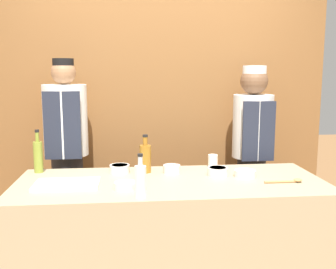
# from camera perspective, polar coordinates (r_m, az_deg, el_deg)

# --- Properties ---
(cabinet_wall) EXTENTS (2.98, 0.18, 2.40)m
(cabinet_wall) POSITION_cam_1_polar(r_m,az_deg,el_deg) (3.56, -1.46, 2.73)
(cabinet_wall) COLOR brown
(cabinet_wall) RESTS_ON ground_plane
(counter) EXTENTS (2.01, 0.80, 0.89)m
(counter) POSITION_cam_1_polar(r_m,az_deg,el_deg) (2.73, 0.35, -15.76)
(counter) COLOR tan
(counter) RESTS_ON ground_plane
(sauce_bowl_purple) EXTENTS (0.14, 0.14, 0.05)m
(sauce_bowl_purple) POSITION_cam_1_polar(r_m,az_deg,el_deg) (2.71, 11.11, -5.53)
(sauce_bowl_purple) COLOR silver
(sauce_bowl_purple) RESTS_ON counter
(sauce_bowl_orange) EXTENTS (0.14, 0.14, 0.06)m
(sauce_bowl_orange) POSITION_cam_1_polar(r_m,az_deg,el_deg) (2.71, 7.23, -5.28)
(sauce_bowl_orange) COLOR silver
(sauce_bowl_orange) RESTS_ON counter
(sauce_bowl_yellow) EXTENTS (0.14, 0.14, 0.06)m
(sauce_bowl_yellow) POSITION_cam_1_polar(r_m,az_deg,el_deg) (2.79, -7.03, -4.90)
(sauce_bowl_yellow) COLOR silver
(sauce_bowl_yellow) RESTS_ON counter
(sauce_bowl_red) EXTENTS (0.14, 0.14, 0.04)m
(sauce_bowl_red) POSITION_cam_1_polar(r_m,az_deg,el_deg) (2.41, -6.20, -7.31)
(sauce_bowl_red) COLOR silver
(sauce_bowl_red) RESTS_ON counter
(sauce_bowl_green) EXTENTS (0.12, 0.12, 0.06)m
(sauce_bowl_green) POSITION_cam_1_polar(r_m,az_deg,el_deg) (2.75, 0.54, -4.98)
(sauce_bowl_green) COLOR silver
(sauce_bowl_green) RESTS_ON counter
(cutting_board) EXTENTS (0.40, 0.25, 0.02)m
(cutting_board) POSITION_cam_1_polar(r_m,az_deg,el_deg) (2.54, -14.47, -7.00)
(cutting_board) COLOR white
(cutting_board) RESTS_ON counter
(bottle_oil) EXTENTS (0.06, 0.06, 0.30)m
(bottle_oil) POSITION_cam_1_polar(r_m,az_deg,el_deg) (2.91, -18.33, -2.95)
(bottle_oil) COLOR olive
(bottle_oil) RESTS_ON counter
(bottle_amber) EXTENTS (0.08, 0.08, 0.27)m
(bottle_amber) POSITION_cam_1_polar(r_m,az_deg,el_deg) (2.77, -3.31, -3.38)
(bottle_amber) COLOR #9E661E
(bottle_amber) RESTS_ON counter
(bottle_clear) EXTENTS (0.07, 0.07, 0.25)m
(bottle_clear) POSITION_cam_1_polar(r_m,az_deg,el_deg) (2.23, -4.02, -6.67)
(bottle_clear) COLOR silver
(bottle_clear) RESTS_ON counter
(cup_cream) EXTENTS (0.07, 0.07, 0.10)m
(cup_cream) POSITION_cam_1_polar(r_m,az_deg,el_deg) (2.92, 6.52, -3.88)
(cup_cream) COLOR silver
(cup_cream) RESTS_ON counter
(wooden_spoon) EXTENTS (0.25, 0.04, 0.03)m
(wooden_spoon) POSITION_cam_1_polar(r_m,az_deg,el_deg) (2.64, 17.12, -6.46)
(wooden_spoon) COLOR #B2844C
(wooden_spoon) RESTS_ON counter
(chef_left) EXTENTS (0.35, 0.35, 1.70)m
(chef_left) POSITION_cam_1_polar(r_m,az_deg,el_deg) (3.27, -14.45, -3.09)
(chef_left) COLOR #28282D
(chef_left) RESTS_ON ground_plane
(chef_right) EXTENTS (0.33, 0.33, 1.65)m
(chef_right) POSITION_cam_1_polar(r_m,az_deg,el_deg) (3.39, 12.06, -2.83)
(chef_right) COLOR #28282D
(chef_right) RESTS_ON ground_plane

